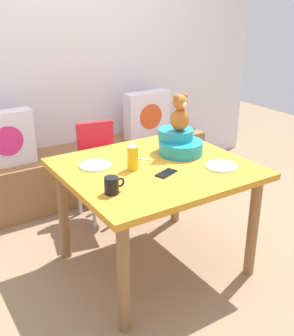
{
  "coord_description": "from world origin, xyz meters",
  "views": [
    {
      "loc": [
        -1.34,
        -2.0,
        1.73
      ],
      "look_at": [
        0.0,
        0.1,
        0.69
      ],
      "focal_mm": 44.18,
      "sensor_mm": 36.0,
      "label": 1
    }
  ],
  "objects_px": {
    "coffee_mug": "(112,185)",
    "dinner_plate_near": "(221,166)",
    "pillow_floral_right": "(147,115)",
    "teddy_bear": "(180,113)",
    "infant_seat_teal": "(179,143)",
    "ketchup_bottle": "(133,156)",
    "cell_phone": "(166,173)",
    "highchair": "(100,158)",
    "pillow_floral_left": "(6,139)",
    "dinner_plate_far": "(95,165)",
    "dining_table": "(155,181)"
  },
  "relations": [
    {
      "from": "cell_phone",
      "to": "highchair",
      "type": "bearing_deg",
      "value": -22.15
    },
    {
      "from": "teddy_bear",
      "to": "dinner_plate_far",
      "type": "xyz_separation_m",
      "value": [
        -0.59,
        0.09,
        -0.27
      ]
    },
    {
      "from": "pillow_floral_left",
      "to": "highchair",
      "type": "xyz_separation_m",
      "value": [
        0.62,
        -0.42,
        -0.16
      ]
    },
    {
      "from": "dinner_plate_near",
      "to": "pillow_floral_right",
      "type": "bearing_deg",
      "value": 75.15
    },
    {
      "from": "pillow_floral_left",
      "to": "highchair",
      "type": "distance_m",
      "value": 0.76
    },
    {
      "from": "dinner_plate_near",
      "to": "ketchup_bottle",
      "type": "bearing_deg",
      "value": 151.36
    },
    {
      "from": "dinner_plate_near",
      "to": "dinner_plate_far",
      "type": "height_order",
      "value": "same"
    },
    {
      "from": "pillow_floral_left",
      "to": "dinner_plate_near",
      "type": "distance_m",
      "value": 1.76
    },
    {
      "from": "dinner_plate_far",
      "to": "dining_table",
      "type": "bearing_deg",
      "value": -31.33
    },
    {
      "from": "dinner_plate_near",
      "to": "infant_seat_teal",
      "type": "bearing_deg",
      "value": 101.82
    },
    {
      "from": "dining_table",
      "to": "coffee_mug",
      "type": "distance_m",
      "value": 0.49
    },
    {
      "from": "infant_seat_teal",
      "to": "ketchup_bottle",
      "type": "bearing_deg",
      "value": -168.99
    },
    {
      "from": "teddy_bear",
      "to": "pillow_floral_right",
      "type": "bearing_deg",
      "value": 67.71
    },
    {
      "from": "pillow_floral_right",
      "to": "dinner_plate_near",
      "type": "bearing_deg",
      "value": -104.85
    },
    {
      "from": "coffee_mug",
      "to": "cell_phone",
      "type": "relative_size",
      "value": 0.83
    },
    {
      "from": "pillow_floral_right",
      "to": "dining_table",
      "type": "relative_size",
      "value": 0.39
    },
    {
      "from": "teddy_bear",
      "to": "cell_phone",
      "type": "relative_size",
      "value": 1.74
    },
    {
      "from": "pillow_floral_left",
      "to": "teddy_bear",
      "type": "relative_size",
      "value": 1.76
    },
    {
      "from": "cell_phone",
      "to": "dining_table",
      "type": "bearing_deg",
      "value": -27.53
    },
    {
      "from": "ketchup_bottle",
      "to": "cell_phone",
      "type": "bearing_deg",
      "value": -51.73
    },
    {
      "from": "coffee_mug",
      "to": "dinner_plate_far",
      "type": "relative_size",
      "value": 0.6
    },
    {
      "from": "ketchup_bottle",
      "to": "dinner_plate_near",
      "type": "relative_size",
      "value": 0.92
    },
    {
      "from": "infant_seat_teal",
      "to": "coffee_mug",
      "type": "relative_size",
      "value": 2.75
    },
    {
      "from": "pillow_floral_left",
      "to": "pillow_floral_right",
      "type": "distance_m",
      "value": 1.34
    },
    {
      "from": "coffee_mug",
      "to": "dinner_plate_far",
      "type": "xyz_separation_m",
      "value": [
        0.09,
        0.4,
        -0.04
      ]
    },
    {
      "from": "pillow_floral_right",
      "to": "teddy_bear",
      "type": "distance_m",
      "value": 1.27
    },
    {
      "from": "pillow_floral_left",
      "to": "dinner_plate_far",
      "type": "xyz_separation_m",
      "value": [
        0.29,
        -1.04,
        0.07
      ]
    },
    {
      "from": "pillow_floral_right",
      "to": "dinner_plate_near",
      "type": "xyz_separation_m",
      "value": [
        -0.39,
        -1.48,
        0.07
      ]
    },
    {
      "from": "highchair",
      "to": "coffee_mug",
      "type": "height_order",
      "value": "coffee_mug"
    },
    {
      "from": "coffee_mug",
      "to": "cell_phone",
      "type": "bearing_deg",
      "value": 8.44
    },
    {
      "from": "ketchup_bottle",
      "to": "pillow_floral_right",
      "type": "bearing_deg",
      "value": 54.1
    },
    {
      "from": "highchair",
      "to": "pillow_floral_right",
      "type": "bearing_deg",
      "value": 30.02
    },
    {
      "from": "teddy_bear",
      "to": "infant_seat_teal",
      "type": "bearing_deg",
      "value": 90.0
    },
    {
      "from": "coffee_mug",
      "to": "dinner_plate_near",
      "type": "height_order",
      "value": "coffee_mug"
    },
    {
      "from": "dinner_plate_near",
      "to": "cell_phone",
      "type": "height_order",
      "value": "dinner_plate_near"
    },
    {
      "from": "pillow_floral_right",
      "to": "coffee_mug",
      "type": "distance_m",
      "value": 1.84
    },
    {
      "from": "pillow_floral_left",
      "to": "pillow_floral_right",
      "type": "height_order",
      "value": "same"
    },
    {
      "from": "pillow_floral_right",
      "to": "teddy_bear",
      "type": "height_order",
      "value": "teddy_bear"
    },
    {
      "from": "dining_table",
      "to": "coffee_mug",
      "type": "xyz_separation_m",
      "value": [
        -0.42,
        -0.2,
        0.15
      ]
    },
    {
      "from": "teddy_bear",
      "to": "dining_table",
      "type": "bearing_deg",
      "value": -157.76
    },
    {
      "from": "dining_table",
      "to": "teddy_bear",
      "type": "height_order",
      "value": "teddy_bear"
    },
    {
      "from": "dinner_plate_far",
      "to": "cell_phone",
      "type": "bearing_deg",
      "value": -47.76
    },
    {
      "from": "dinner_plate_far",
      "to": "ketchup_bottle",
      "type": "bearing_deg",
      "value": -44.25
    },
    {
      "from": "pillow_floral_right",
      "to": "cell_phone",
      "type": "xyz_separation_m",
      "value": [
        -0.74,
        -1.38,
        0.06
      ]
    },
    {
      "from": "pillow_floral_right",
      "to": "dinner_plate_far",
      "type": "relative_size",
      "value": 2.2
    },
    {
      "from": "pillow_floral_right",
      "to": "dining_table",
      "type": "height_order",
      "value": "pillow_floral_right"
    },
    {
      "from": "teddy_bear",
      "to": "ketchup_bottle",
      "type": "bearing_deg",
      "value": -169.07
    },
    {
      "from": "pillow_floral_left",
      "to": "highchair",
      "type": "bearing_deg",
      "value": -33.97
    },
    {
      "from": "dinner_plate_near",
      "to": "coffee_mug",
      "type": "bearing_deg",
      "value": 177.18
    },
    {
      "from": "pillow_floral_right",
      "to": "infant_seat_teal",
      "type": "relative_size",
      "value": 1.33
    }
  ]
}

